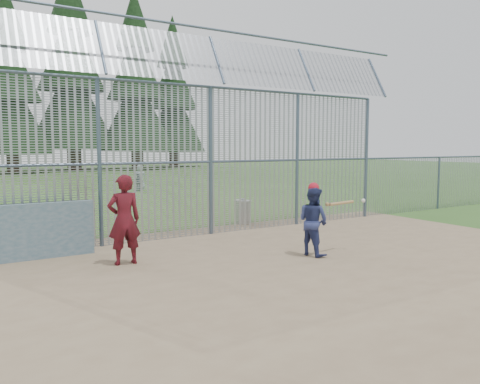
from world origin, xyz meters
TOP-DOWN VIEW (x-y plane):
  - ground at (0.00, 0.00)m, footprint 120.00×120.00m
  - dirt_infield at (0.00, -0.50)m, footprint 14.00×10.00m
  - dugout_wall at (-4.60, 2.90)m, footprint 2.50×0.12m
  - batter at (0.70, 0.09)m, footprint 0.67×0.81m
  - onlooker at (-3.08, 1.51)m, footprint 0.69×0.48m
  - bg_kid_standing at (3.02, 17.33)m, footprint 0.70×0.46m
  - bg_kid_seated at (2.62, 16.51)m, footprint 0.58×0.27m
  - batting_gear at (0.90, 0.04)m, footprint 1.43×0.43m
  - trash_can at (1.68, 4.52)m, footprint 0.56×0.56m
  - backstop_fence at (1.81, 3.43)m, footprint 20.09×0.81m
  - conifer_row at (1.93, 41.51)m, footprint 38.48×12.26m

SIDE VIEW (x-z plane):
  - ground at x=0.00m, z-range 0.00..0.00m
  - dirt_infield at x=0.00m, z-range 0.00..0.02m
  - trash_can at x=1.68m, z-range -0.03..0.79m
  - bg_kid_seated at x=2.62m, z-range 0.00..0.96m
  - dugout_wall at x=-4.60m, z-range 0.02..1.22m
  - bg_kid_standing at x=3.02m, z-range 0.00..1.41m
  - batter at x=0.70m, z-range 0.02..1.53m
  - onlooker at x=-3.08m, z-range 0.02..1.86m
  - batting_gear at x=0.90m, z-range 1.15..1.68m
  - backstop_fence at x=1.81m, z-range -0.29..5.01m
  - conifer_row at x=1.93m, z-range 0.73..20.93m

